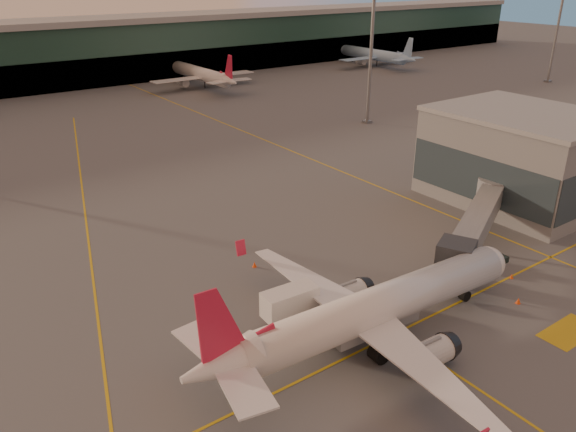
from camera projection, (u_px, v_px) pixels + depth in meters
ground at (396, 387)px, 44.00m from camera, size 600.00×600.00×0.00m
taxi_markings at (108, 220)px, 73.10m from camera, size 100.12×173.00×0.01m
terminal at (2, 58)px, 145.68m from camera, size 400.00×20.00×17.60m
gate_building at (520, 157)px, 77.20m from camera, size 18.40×22.40×12.60m
mast_east_near at (371, 51)px, 113.43m from camera, size 2.40×2.40×25.60m
mast_east_far at (558, 28)px, 156.52m from camera, size 2.40×2.40×25.60m
main_airplane at (370, 311)px, 47.74m from camera, size 34.01×30.63×10.27m
jet_bridge at (480, 218)px, 65.02m from camera, size 23.23×13.41×5.32m
catering_truck at (291, 306)px, 50.45m from camera, size 5.21×2.58×3.95m
gpu_cart at (468, 276)px, 58.85m from camera, size 2.00×1.53×1.04m
pushback_tug at (482, 260)px, 61.78m from camera, size 3.61×2.85×1.65m
cone_nose at (512, 276)px, 59.33m from camera, size 0.40×0.40×0.51m
cone_wing_left at (254, 264)px, 61.57m from camera, size 0.48×0.48×0.61m
cone_fwd at (518, 301)px, 54.85m from camera, size 0.48×0.48×0.61m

